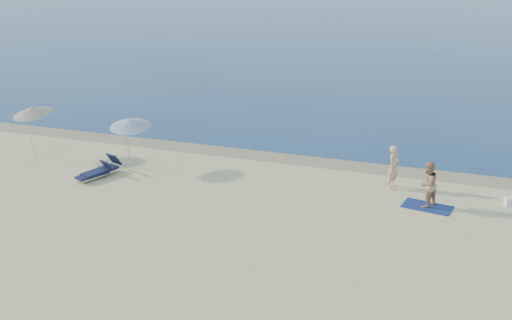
{
  "coord_description": "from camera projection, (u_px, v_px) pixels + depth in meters",
  "views": [
    {
      "loc": [
        5.31,
        -7.6,
        9.81
      ],
      "look_at": [
        -2.82,
        16.0,
        1.0
      ],
      "focal_mm": 45.0,
      "sensor_mm": 36.0,
      "label": 1
    }
  ],
  "objects": [
    {
      "name": "wet_sand_strip",
      "position": [
        339.0,
        164.0,
        28.97
      ],
      "size": [
        240.0,
        1.6,
        0.0
      ],
      "primitive_type": "cube",
      "color": "#847254",
      "rests_on": "ground"
    },
    {
      "name": "person_right",
      "position": [
        427.0,
        184.0,
        24.16
      ],
      "size": [
        1.03,
        1.1,
        1.8
      ],
      "primitive_type": "imported",
      "rotation": [
        0.0,
        0.0,
        -2.09
      ],
      "color": "#AF785C",
      "rests_on": "ground"
    },
    {
      "name": "white_bag",
      "position": [
        510.0,
        201.0,
        24.54
      ],
      "size": [
        0.45,
        0.42,
        0.31
      ],
      "primitive_type": "cube",
      "rotation": [
        0.0,
        0.0,
        0.38
      ],
      "color": "silver",
      "rests_on": "ground"
    },
    {
      "name": "umbrella_far",
      "position": [
        32.0,
        111.0,
        29.57
      ],
      "size": [
        2.31,
        2.33,
        2.47
      ],
      "rotation": [
        0.0,
        0.0,
        -0.32
      ],
      "color": "silver",
      "rests_on": "ground"
    },
    {
      "name": "lounger_right",
      "position": [
        95.0,
        173.0,
        27.15
      ],
      "size": [
        1.14,
        1.66,
        0.7
      ],
      "rotation": [
        0.0,
        0.0,
        -0.44
      ],
      "color": "#141637",
      "rests_on": "ground"
    },
    {
      "name": "beach_towel",
      "position": [
        427.0,
        207.0,
        24.39
      ],
      "size": [
        1.97,
        1.32,
        0.03
      ],
      "primitive_type": "cube",
      "rotation": [
        0.0,
        0.0,
        -0.18
      ],
      "color": "#101C51",
      "rests_on": "ground"
    },
    {
      "name": "person_left",
      "position": [
        394.0,
        167.0,
        25.96
      ],
      "size": [
        0.61,
        0.76,
        1.8
      ],
      "primitive_type": "imported",
      "rotation": [
        0.0,
        0.0,
        1.26
      ],
      "color": "tan",
      "rests_on": "ground"
    },
    {
      "name": "lounger_left",
      "position": [
        102.0,
        169.0,
        27.51
      ],
      "size": [
        1.16,
        1.94,
        0.82
      ],
      "rotation": [
        0.0,
        0.0,
        -0.32
      ],
      "color": "#121833",
      "rests_on": "ground"
    },
    {
      "name": "umbrella_near",
      "position": [
        130.0,
        123.0,
        27.96
      ],
      "size": [
        2.17,
        2.19,
        2.35
      ],
      "rotation": [
        0.0,
        0.0,
        0.24
      ],
      "color": "silver",
      "rests_on": "ground"
    },
    {
      "name": "sea",
      "position": [
        447.0,
        0.0,
        100.82
      ],
      "size": [
        240.0,
        160.0,
        0.01
      ],
      "primitive_type": "cube",
      "color": "#0D2650",
      "rests_on": "ground"
    }
  ]
}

